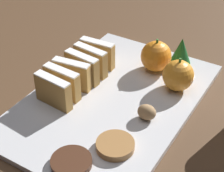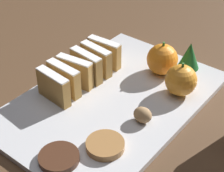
# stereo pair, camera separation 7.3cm
# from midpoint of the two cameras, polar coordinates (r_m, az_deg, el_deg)

# --- Properties ---
(ground_plane) EXTENTS (6.00, 6.00, 0.00)m
(ground_plane) POSITION_cam_midpoint_polar(r_m,az_deg,el_deg) (0.75, 2.77, -2.68)
(ground_plane) COLOR #513823
(serving_platter) EXTENTS (0.30, 0.45, 0.01)m
(serving_platter) POSITION_cam_midpoint_polar(r_m,az_deg,el_deg) (0.75, 2.78, -2.33)
(serving_platter) COLOR silver
(serving_platter) RESTS_ON ground_plane
(stollen_slice_front) EXTENTS (0.08, 0.03, 0.06)m
(stollen_slice_front) POSITION_cam_midpoint_polar(r_m,az_deg,el_deg) (0.73, -6.11, -0.26)
(stollen_slice_front) COLOR #B28442
(stollen_slice_front) RESTS_ON serving_platter
(stollen_slice_second) EXTENTS (0.08, 0.02, 0.06)m
(stollen_slice_second) POSITION_cam_midpoint_polar(r_m,az_deg,el_deg) (0.75, -4.62, 0.98)
(stollen_slice_second) COLOR #B28442
(stollen_slice_second) RESTS_ON serving_platter
(stollen_slice_third) EXTENTS (0.08, 0.03, 0.06)m
(stollen_slice_third) POSITION_cam_midpoint_polar(r_m,az_deg,el_deg) (0.77, -3.01, 2.06)
(stollen_slice_third) COLOR #B28442
(stollen_slice_third) RESTS_ON serving_platter
(stollen_slice_fourth) EXTENTS (0.08, 0.03, 0.06)m
(stollen_slice_fourth) POSITION_cam_midpoint_polar(r_m,az_deg,el_deg) (0.78, -1.32, 3.02)
(stollen_slice_fourth) COLOR #B28442
(stollen_slice_fourth) RESTS_ON serving_platter
(stollen_slice_fifth) EXTENTS (0.08, 0.03, 0.06)m
(stollen_slice_fifth) POSITION_cam_midpoint_polar(r_m,az_deg,el_deg) (0.81, 0.14, 3.99)
(stollen_slice_fifth) COLOR #B28442
(stollen_slice_fifth) RESTS_ON serving_platter
(stollen_slice_sixth) EXTENTS (0.08, 0.02, 0.06)m
(stollen_slice_sixth) POSITION_cam_midpoint_polar(r_m,az_deg,el_deg) (0.83, 1.31, 5.00)
(stollen_slice_sixth) COLOR #B28442
(stollen_slice_sixth) RESTS_ON serving_platter
(orange_near) EXTENTS (0.07, 0.07, 0.08)m
(orange_near) POSITION_cam_midpoint_polar(r_m,az_deg,el_deg) (0.81, 10.23, 3.94)
(orange_near) COLOR orange
(orange_near) RESTS_ON serving_platter
(orange_far) EXTENTS (0.06, 0.06, 0.07)m
(orange_far) POSITION_cam_midpoint_polar(r_m,az_deg,el_deg) (0.76, 13.19, 0.77)
(orange_far) COLOR orange
(orange_far) RESTS_ON serving_platter
(walnut) EXTENTS (0.04, 0.03, 0.03)m
(walnut) POSITION_cam_midpoint_polar(r_m,az_deg,el_deg) (0.69, 7.73, -4.50)
(walnut) COLOR #9E7A51
(walnut) RESTS_ON serving_platter
(chocolate_cookie) EXTENTS (0.07, 0.07, 0.01)m
(chocolate_cookie) POSITION_cam_midpoint_polar(r_m,az_deg,el_deg) (0.62, -4.74, -10.98)
(chocolate_cookie) COLOR #472819
(chocolate_cookie) RESTS_ON serving_platter
(gingerbread_cookie) EXTENTS (0.07, 0.07, 0.01)m
(gingerbread_cookie) POSITION_cam_midpoint_polar(r_m,az_deg,el_deg) (0.64, 2.25, -9.15)
(gingerbread_cookie) COLOR #A3703D
(gingerbread_cookie) RESTS_ON serving_platter
(evergreen_sprig) EXTENTS (0.05, 0.05, 0.06)m
(evergreen_sprig) POSITION_cam_midpoint_polar(r_m,az_deg,el_deg) (0.84, 14.18, 4.46)
(evergreen_sprig) COLOR #195623
(evergreen_sprig) RESTS_ON serving_platter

